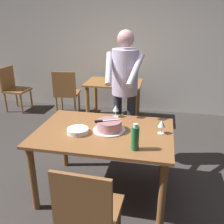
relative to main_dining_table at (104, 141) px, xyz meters
name	(u,v)px	position (x,y,z in m)	size (l,w,h in m)	color
ground_plane	(105,190)	(0.00, 0.00, -0.64)	(14.00, 14.00, 0.00)	#383330
back_wall	(137,44)	(0.00, 2.78, 0.71)	(10.00, 0.12, 2.70)	beige
main_dining_table	(104,141)	(0.00, 0.00, 0.00)	(1.41, 0.97, 0.75)	brown
cake_on_platter	(109,126)	(0.05, 0.02, 0.16)	(0.34, 0.34, 0.11)	silver
cake_knife	(102,121)	(-0.02, -0.01, 0.23)	(0.25, 0.14, 0.02)	silver
plate_stack	(78,131)	(-0.25, -0.10, 0.14)	(0.22, 0.22, 0.05)	white
wine_glass_near	(116,108)	(0.04, 0.41, 0.21)	(0.08, 0.08, 0.14)	silver
wine_glass_far	(162,124)	(0.58, 0.07, 0.21)	(0.08, 0.08, 0.14)	silver
water_bottle	(135,138)	(0.36, -0.32, 0.23)	(0.07, 0.07, 0.25)	#1E6B38
person_cutting_cake	(125,84)	(0.10, 0.70, 0.44)	(0.47, 0.56, 1.72)	#2D2D38
chair_near_side	(88,211)	(0.08, -0.86, -0.15)	(0.46, 0.46, 0.90)	brown
background_table	(114,91)	(-0.31, 2.08, -0.06)	(1.00, 0.70, 0.74)	#9E6633
background_chair_0	(66,91)	(-1.26, 2.12, -0.15)	(0.49, 0.49, 0.90)	#9E6633
background_chair_1	(14,87)	(-2.44, 2.20, -0.15)	(0.46, 0.46, 0.90)	#9E6633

